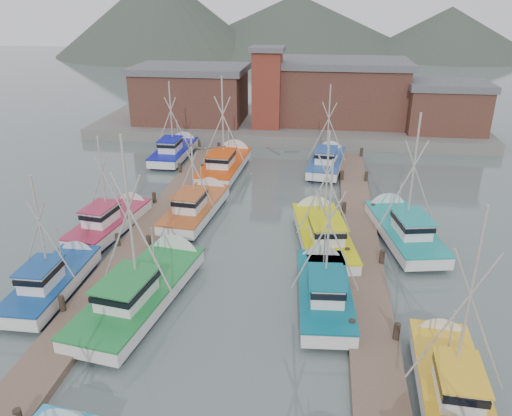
# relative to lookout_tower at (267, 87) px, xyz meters

# --- Properties ---
(ground) EXTENTS (260.00, 260.00, 0.00)m
(ground) POSITION_rel_lookout_tower_xyz_m (2.00, -33.00, -5.55)
(ground) COLOR #495755
(ground) RESTS_ON ground
(dock_left) EXTENTS (2.30, 46.00, 1.50)m
(dock_left) POSITION_rel_lookout_tower_xyz_m (-5.00, -28.96, -5.34)
(dock_left) COLOR brown
(dock_left) RESTS_ON ground
(dock_right) EXTENTS (2.30, 46.00, 1.50)m
(dock_right) POSITION_rel_lookout_tower_xyz_m (9.00, -28.96, -5.34)
(dock_right) COLOR brown
(dock_right) RESTS_ON ground
(quay) EXTENTS (44.00, 16.00, 1.20)m
(quay) POSITION_rel_lookout_tower_xyz_m (2.00, 4.00, -4.95)
(quay) COLOR slate
(quay) RESTS_ON ground
(shed_left) EXTENTS (12.72, 8.48, 6.20)m
(shed_left) POSITION_rel_lookout_tower_xyz_m (-9.00, 2.00, -1.21)
(shed_left) COLOR brown
(shed_left) RESTS_ON quay
(shed_center) EXTENTS (14.84, 9.54, 6.90)m
(shed_center) POSITION_rel_lookout_tower_xyz_m (8.00, 4.00, -0.86)
(shed_center) COLOR brown
(shed_center) RESTS_ON quay
(shed_right) EXTENTS (8.48, 6.36, 5.20)m
(shed_right) POSITION_rel_lookout_tower_xyz_m (19.00, 1.00, -1.71)
(shed_right) COLOR brown
(shed_right) RESTS_ON quay
(lookout_tower) EXTENTS (3.60, 3.60, 8.50)m
(lookout_tower) POSITION_rel_lookout_tower_xyz_m (0.00, 0.00, 0.00)
(lookout_tower) COLOR maroon
(lookout_tower) RESTS_ON quay
(distant_hills) EXTENTS (175.00, 140.00, 42.00)m
(distant_hills) POSITION_rel_lookout_tower_xyz_m (-10.76, 89.59, -5.55)
(distant_hills) COLOR #3C473B
(distant_hills) RESTS_ON ground
(boat_4) EXTENTS (4.63, 10.56, 10.04)m
(boat_4) POSITION_rel_lookout_tower_xyz_m (-2.48, -32.91, -4.87)
(boat_4) COLOR black
(boat_4) RESTS_ON ground
(boat_5) EXTENTS (3.42, 8.51, 8.57)m
(boat_5) POSITION_rel_lookout_tower_xyz_m (6.70, -31.69, -4.87)
(boat_5) COLOR black
(boat_5) RESTS_ON ground
(boat_6) EXTENTS (3.02, 7.77, 7.35)m
(boat_6) POSITION_rel_lookout_tower_xyz_m (-7.54, -32.70, -4.87)
(boat_6) COLOR black
(boat_6) RESTS_ON ground
(boat_7) EXTENTS (3.60, 8.01, 9.05)m
(boat_7) POSITION_rel_lookout_tower_xyz_m (11.71, -37.69, -4.87)
(boat_7) COLOR black
(boat_7) RESTS_ON ground
(boat_8) EXTENTS (3.49, 8.97, 6.85)m
(boat_8) POSITION_rel_lookout_tower_xyz_m (-2.44, -21.85, -4.88)
(boat_8) COLOR black
(boat_8) RESTS_ON ground
(boat_9) EXTENTS (4.45, 9.74, 8.37)m
(boat_9) POSITION_rel_lookout_tower_xyz_m (6.48, -25.03, -4.87)
(boat_9) COLOR black
(boat_9) RESTS_ON ground
(boat_10) EXTENTS (3.47, 8.29, 7.30)m
(boat_10) POSITION_rel_lookout_tower_xyz_m (-7.52, -25.04, -4.87)
(boat_10) COLOR black
(boat_10) RESTS_ON ground
(boat_11) EXTENTS (4.60, 9.56, 9.26)m
(boat_11) POSITION_rel_lookout_tower_xyz_m (11.66, -23.67, -4.87)
(boat_11) COLOR black
(boat_11) RESTS_ON ground
(boat_12) EXTENTS (3.86, 10.04, 9.47)m
(boat_12) POSITION_rel_lookout_tower_xyz_m (-2.30, -11.95, -4.87)
(boat_12) COLOR black
(boat_12) RESTS_ON ground
(boat_13) EXTENTS (3.55, 8.87, 8.44)m
(boat_13) POSITION_rel_lookout_tower_xyz_m (6.74, -9.94, -4.87)
(boat_13) COLOR black
(boat_13) RESTS_ON ground
(boat_14) EXTENTS (3.41, 8.79, 8.18)m
(boat_14) POSITION_rel_lookout_tower_xyz_m (-7.98, -8.58, -4.87)
(boat_14) COLOR black
(boat_14) RESTS_ON ground
(gull_near) EXTENTS (1.55, 0.64, 0.24)m
(gull_near) POSITION_rel_lookout_tower_xyz_m (1.94, -36.60, 3.94)
(gull_near) COLOR gray
(gull_near) RESTS_ON ground
(gull_far) EXTENTS (1.47, 0.64, 0.24)m
(gull_far) POSITION_rel_lookout_tower_xyz_m (4.53, -33.43, 2.93)
(gull_far) COLOR gray
(gull_far) RESTS_ON ground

